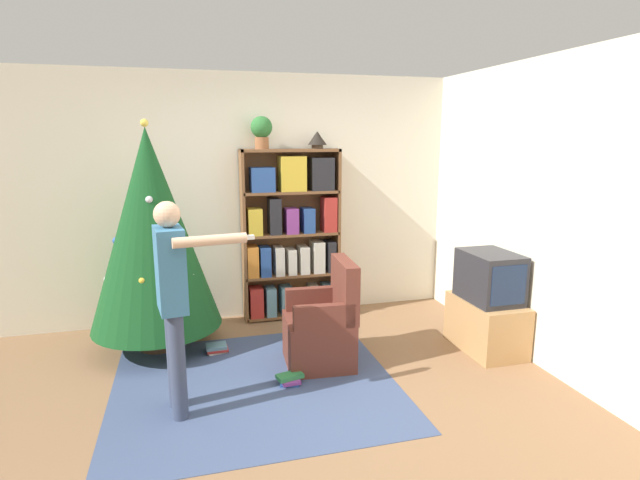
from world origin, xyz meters
TOP-DOWN VIEW (x-y plane):
  - ground_plane at (0.00, 0.00)m, footprint 14.00×14.00m
  - wall_back at (0.00, 2.10)m, footprint 8.00×0.10m
  - wall_right at (2.11, 0.00)m, footprint 0.10×8.00m
  - area_rug at (-0.36, 0.42)m, footprint 2.21×2.01m
  - bookshelf at (0.26, 1.89)m, footprint 1.04×0.26m
  - tv_stand at (1.81, 0.56)m, footprint 0.45×0.74m
  - television at (1.81, 0.56)m, footprint 0.41×0.57m
  - game_remote at (1.67, 0.34)m, footprint 0.04×0.12m
  - christmas_tree at (-1.13, 1.40)m, footprint 1.17×1.17m
  - armchair at (0.27, 0.66)m, footprint 0.61×0.60m
  - standing_person at (-0.94, 0.17)m, footprint 0.67×0.47m
  - potted_plant at (-0.04, 1.90)m, footprint 0.22×0.22m
  - table_lamp at (0.54, 1.90)m, footprint 0.20×0.20m
  - book_pile_near_tree at (-0.62, 1.14)m, footprint 0.20×0.17m
  - book_pile_by_chair at (-0.09, 0.37)m, footprint 0.23×0.17m

SIDE VIEW (x-z plane):
  - ground_plane at x=0.00m, z-range 0.00..0.00m
  - area_rug at x=-0.36m, z-range 0.00..0.01m
  - book_pile_near_tree at x=-0.62m, z-range 0.00..0.07m
  - book_pile_by_chair at x=-0.09m, z-range 0.00..0.08m
  - tv_stand at x=1.81m, z-range 0.00..0.48m
  - armchair at x=0.27m, z-range -0.14..0.78m
  - game_remote at x=1.67m, z-range 0.48..0.50m
  - television at x=1.81m, z-range 0.48..0.93m
  - standing_person at x=-0.94m, z-range 0.14..1.67m
  - bookshelf at x=0.26m, z-range 0.00..1.82m
  - christmas_tree at x=-1.13m, z-range 0.07..2.17m
  - wall_back at x=0.00m, z-range 0.00..2.60m
  - wall_right at x=2.11m, z-range 0.00..2.60m
  - table_lamp at x=0.54m, z-range 1.84..2.02m
  - potted_plant at x=-0.04m, z-range 1.85..2.18m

